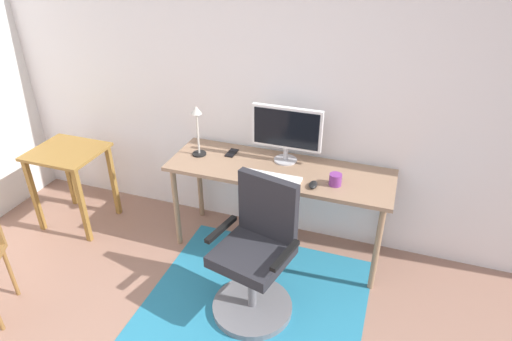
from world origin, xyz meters
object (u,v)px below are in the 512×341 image
keyboard (272,178)px  coffee_cup (335,180)px  desk (279,177)px  side_table (70,166)px  cell_phone (232,153)px  monitor (287,130)px  desk_lamp (197,124)px  computer_mouse (313,185)px  office_chair (256,263)px

keyboard → coffee_cup: 0.45m
desk → side_table: 1.81m
coffee_cup → keyboard: bearing=-171.3°
side_table → cell_phone: bearing=13.9°
desk → monitor: size_ratio=3.16×
desk → desk_lamp: (-0.67, 0.01, 0.34)m
computer_mouse → coffee_cup: bearing=28.7°
monitor → computer_mouse: size_ratio=5.20×
monitor → office_chair: monitor is taller
keyboard → computer_mouse: 0.31m
monitor → keyboard: (-0.02, -0.30, -0.25)m
coffee_cup → cell_phone: size_ratio=0.64×
desk → keyboard: (-0.01, -0.16, 0.09)m
coffee_cup → office_chair: 0.80m
keyboard → desk_lamp: size_ratio=1.04×
desk → coffee_cup: bearing=-12.0°
desk → cell_phone: size_ratio=12.23×
computer_mouse → cell_phone: bearing=158.8°
coffee_cup → side_table: 2.25m
keyboard → side_table: keyboard is taller
coffee_cup → cell_phone: (-0.87, 0.21, -0.04)m
coffee_cup → desk_lamp: 1.14m
computer_mouse → desk_lamp: 1.02m
keyboard → cell_phone: bearing=147.1°
computer_mouse → coffee_cup: coffee_cup is taller
desk → cell_phone: (-0.43, 0.11, 0.08)m
desk → side_table: desk is taller
computer_mouse → office_chair: size_ratio=0.11×
side_table → desk_lamp: bearing=11.8°
monitor → side_table: monitor is taller
desk → coffee_cup: 0.47m
keyboard → computer_mouse: size_ratio=4.13×
computer_mouse → cell_phone: size_ratio=0.74×
side_table → keyboard: bearing=2.0°
cell_phone → keyboard: bearing=-31.5°
desk → desk_lamp: bearing=179.2°
desk → cell_phone: cell_phone is taller
monitor → keyboard: bearing=-93.6°
desk_lamp → side_table: 1.23m
keyboard → office_chair: bearing=-84.0°
side_table → computer_mouse: bearing=1.5°
desk_lamp → monitor: bearing=10.6°
monitor → desk_lamp: monitor is taller
office_chair → side_table: 1.90m
desk → keyboard: bearing=-93.1°
monitor → desk_lamp: 0.69m
side_table → desk: bearing=7.2°
desk_lamp → side_table: (-1.12, -0.23, -0.45)m
desk → office_chair: size_ratio=1.73×
desk → side_table: bearing=-172.8°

